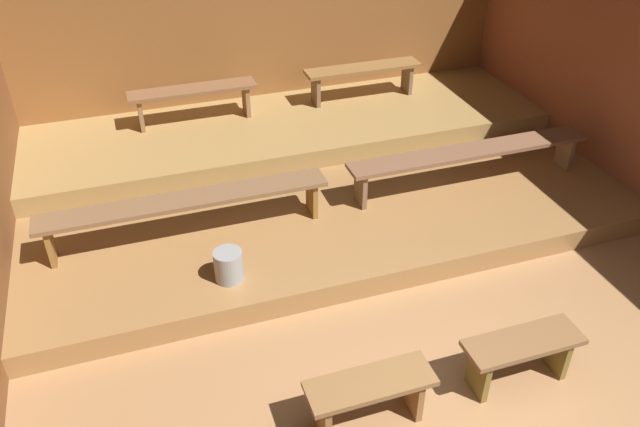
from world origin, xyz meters
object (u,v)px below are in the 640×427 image
object	(u,v)px
pail_lower	(229,266)
bench_middle_left	(193,95)
bench_middle_right	(363,73)
bench_lower_left	(186,204)
bench_floor_right	(521,351)
bench_lower_right	(470,155)
bench_floor_left	(370,392)

from	to	relation	value
pail_lower	bench_middle_left	bearing A→B (deg)	86.17
bench_middle_right	pail_lower	xyz separation A→B (m)	(-2.38, -2.82, -0.42)
bench_lower_left	bench_middle_right	size ratio (longest dim) A/B	1.80
bench_floor_right	pail_lower	world-z (taller)	pail_lower
bench_floor_right	bench_middle_left	bearing A→B (deg)	110.98
bench_lower_left	pail_lower	distance (m)	0.83
bench_floor_right	pail_lower	size ratio (longest dim) A/B	3.19
pail_lower	bench_floor_right	bearing A→B (deg)	-40.98
bench_lower_right	bench_middle_left	world-z (taller)	bench_middle_left
bench_lower_left	bench_lower_right	xyz separation A→B (m)	(3.03, 0.00, 0.00)
bench_floor_right	bench_middle_left	size ratio (longest dim) A/B	0.61
bench_floor_right	bench_middle_right	distance (m)	4.53
bench_floor_right	bench_lower_left	distance (m)	3.24
bench_middle_left	bench_middle_right	distance (m)	2.19
bench_floor_right	bench_middle_right	world-z (taller)	bench_middle_right
bench_middle_left	bench_middle_right	xyz separation A→B (m)	(2.19, 0.00, 0.00)
bench_lower_right	bench_middle_right	bearing A→B (deg)	101.56
bench_floor_left	pail_lower	xyz separation A→B (m)	(-0.66, 1.66, 0.06)
bench_lower_left	bench_middle_left	world-z (taller)	bench_middle_left
bench_floor_left	bench_floor_right	size ratio (longest dim) A/B	1.00
bench_lower_right	bench_middle_left	distance (m)	3.33
bench_floor_right	pail_lower	xyz separation A→B (m)	(-1.91, 1.66, 0.06)
bench_floor_left	bench_lower_right	world-z (taller)	bench_lower_right
bench_floor_left	pail_lower	distance (m)	1.78
bench_lower_right	bench_middle_right	distance (m)	2.11
bench_middle_right	pail_lower	world-z (taller)	bench_middle_right
bench_lower_left	bench_lower_right	world-z (taller)	same
bench_floor_right	bench_floor_left	bearing A→B (deg)	180.00
bench_floor_left	bench_lower_left	bearing A→B (deg)	110.27
bench_lower_right	bench_middle_left	xyz separation A→B (m)	(-2.61, 2.05, 0.20)
bench_lower_right	pail_lower	world-z (taller)	bench_lower_right
bench_floor_left	bench_lower_left	xyz separation A→B (m)	(-0.89, 2.42, 0.27)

